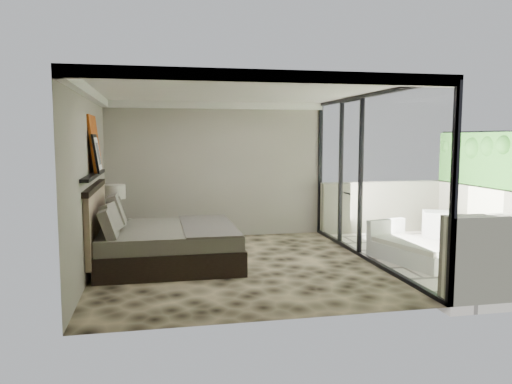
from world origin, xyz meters
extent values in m
plane|color=black|center=(0.00, 0.00, 0.00)|extent=(5.00, 5.00, 0.00)
cube|color=silver|center=(0.00, 0.00, 2.79)|extent=(4.50, 5.00, 0.02)
cube|color=gray|center=(0.00, 2.49, 1.40)|extent=(4.50, 0.02, 2.80)
cube|color=gray|center=(-2.24, 0.00, 1.40)|extent=(0.02, 5.00, 2.80)
cube|color=white|center=(2.25, 0.00, 1.40)|extent=(0.08, 5.00, 2.80)
cube|color=beige|center=(3.75, 0.00, -0.06)|extent=(3.00, 5.00, 0.12)
cube|color=black|center=(-2.18, 0.10, 1.50)|extent=(0.12, 2.20, 0.05)
cube|color=black|center=(-1.06, 0.34, 0.19)|extent=(2.22, 2.11, 0.38)
cube|color=#5D594E|center=(-1.06, 0.34, 0.50)|extent=(2.16, 2.05, 0.23)
cube|color=#44413B|center=(-0.43, 0.34, 0.62)|extent=(0.85, 2.09, 0.03)
cube|color=#7D6450|center=(-2.20, 0.34, 0.74)|extent=(0.08, 2.21, 1.06)
cube|color=black|center=(-2.00, 1.70, 0.28)|extent=(0.71, 0.71, 0.56)
cone|color=black|center=(-1.99, 1.68, 0.62)|extent=(0.21, 0.21, 0.19)
cone|color=black|center=(-1.99, 1.68, 0.81)|extent=(0.21, 0.21, 0.19)
cylinder|color=beige|center=(-1.99, 1.68, 1.08)|extent=(0.37, 0.37, 0.26)
cube|color=red|center=(-2.19, 0.49, 1.97)|extent=(0.13, 0.90, 0.90)
cube|color=black|center=(-2.14, 0.24, 1.82)|extent=(0.11, 0.50, 0.60)
cube|color=silver|center=(4.45, 1.40, 0.28)|extent=(0.73, 0.73, 0.56)
cube|color=silver|center=(2.96, -0.38, 0.14)|extent=(1.17, 1.73, 0.28)
cube|color=beige|center=(2.96, -0.38, 0.32)|extent=(1.11, 1.62, 0.08)
cube|color=silver|center=(2.77, 0.33, 0.45)|extent=(0.79, 0.32, 0.34)
camera|label=1|loc=(-1.27, -7.82, 2.06)|focal=35.00mm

